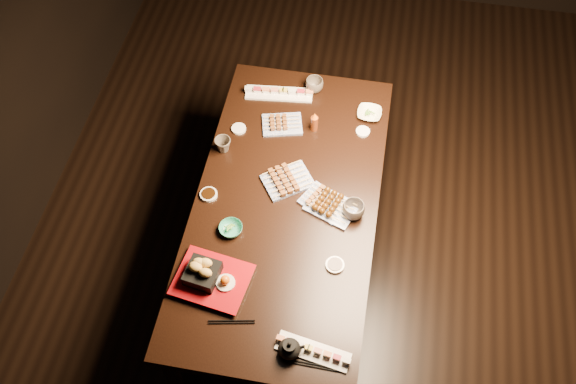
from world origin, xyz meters
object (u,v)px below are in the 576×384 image
object	(u,v)px
yakitori_plate_right	(324,201)
yakitori_plate_left	(282,122)
edamame_bowl_green	(231,229)
tempura_tray	(211,276)
dining_table	(286,241)
sushi_platter_near	(313,350)
yakitori_plate_center	(288,178)
teacup_near_left	(203,280)
teapot	(289,348)
condiment_bottle	(314,121)
teacup_far_left	(223,145)
edamame_bowl_cream	(369,114)
sushi_platter_far	(279,92)
teacup_mid_right	(353,210)
teacup_far_right	(314,85)

from	to	relation	value
yakitori_plate_right	yakitori_plate_left	distance (m)	0.55
edamame_bowl_green	tempura_tray	size ratio (longest dim) A/B	0.34
dining_table	sushi_platter_near	size ratio (longest dim) A/B	5.60
yakitori_plate_center	teacup_near_left	size ratio (longest dim) A/B	3.05
teapot	condiment_bottle	distance (m)	1.25
teacup_far_left	edamame_bowl_green	bearing A→B (deg)	-72.48
yakitori_plate_right	edamame_bowl_cream	world-z (taller)	yakitori_plate_right
sushi_platter_far	edamame_bowl_green	size ratio (longest dim) A/B	3.29
yakitori_plate_left	teacup_near_left	bearing A→B (deg)	-114.74
yakitori_plate_left	tempura_tray	bearing A→B (deg)	-112.68
yakitori_plate_left	tempura_tray	distance (m)	0.98
sushi_platter_far	tempura_tray	xyz separation A→B (m)	(-0.09, -1.19, 0.04)
teacup_mid_right	sushi_platter_near	bearing A→B (deg)	-96.61
yakitori_plate_right	teacup_far_left	bearing A→B (deg)	-174.73
yakitori_plate_center	condiment_bottle	distance (m)	0.38
edamame_bowl_green	tempura_tray	bearing A→B (deg)	-94.47
sushi_platter_far	edamame_bowl_green	xyz separation A→B (m)	(-0.06, -0.91, -0.01)
condiment_bottle	yakitori_plate_right	bearing A→B (deg)	-75.37
dining_table	edamame_bowl_cream	bearing A→B (deg)	63.79
tempura_tray	teacup_far_left	world-z (taller)	tempura_tray
teacup_near_left	condiment_bottle	distance (m)	1.06
yakitori_plate_center	teacup_far_right	xyz separation A→B (m)	(0.03, 0.65, 0.01)
yakitori_plate_left	teacup_far_right	xyz separation A→B (m)	(0.13, 0.29, 0.01)
sushi_platter_near	condiment_bottle	bearing A→B (deg)	108.08
sushi_platter_far	edamame_bowl_green	bearing A→B (deg)	80.16
yakitori_plate_right	yakitori_plate_left	xyz separation A→B (m)	(-0.29, 0.46, -0.00)
yakitori_plate_center	teacup_far_right	size ratio (longest dim) A/B	2.38
dining_table	edamame_bowl_green	bearing A→B (deg)	-136.12
edamame_bowl_cream	dining_table	bearing A→B (deg)	-118.22
sushi_platter_near	teacup_far_left	size ratio (longest dim) A/B	3.80
tempura_tray	teacup_far_right	size ratio (longest dim) A/B	3.32
yakitori_plate_left	teacup_near_left	world-z (taller)	teacup_near_left
yakitori_plate_center	teapot	distance (m)	0.89
sushi_platter_near	teacup_mid_right	size ratio (longest dim) A/B	2.97
yakitori_plate_center	teacup_far_left	bearing A→B (deg)	123.44
sushi_platter_near	yakitori_plate_left	xyz separation A→B (m)	(-0.36, 1.22, 0.01)
tempura_tray	teacup_near_left	world-z (taller)	tempura_tray
yakitori_plate_center	teacup_near_left	xyz separation A→B (m)	(-0.28, -0.63, 0.01)
edamame_bowl_cream	tempura_tray	xyz separation A→B (m)	(-0.60, -1.13, 0.04)
yakitori_plate_left	edamame_bowl_cream	size ratio (longest dim) A/B	1.61
sushi_platter_near	yakitori_plate_right	world-z (taller)	yakitori_plate_right
edamame_bowl_green	teacup_far_right	bearing A→B (deg)	75.67
teacup_far_right	teacup_mid_right	bearing A→B (deg)	-68.37
teacup_far_right	teacup_near_left	bearing A→B (deg)	-103.71
sushi_platter_far	edamame_bowl_green	world-z (taller)	sushi_platter_far
tempura_tray	sushi_platter_near	bearing A→B (deg)	-17.60
sushi_platter_far	teacup_mid_right	xyz separation A→B (m)	(0.50, -0.72, 0.02)
tempura_tray	teapot	size ratio (longest dim) A/B	2.88
teacup_mid_right	condiment_bottle	size ratio (longest dim) A/B	0.88
yakitori_plate_center	teapot	bearing A→B (deg)	-114.29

